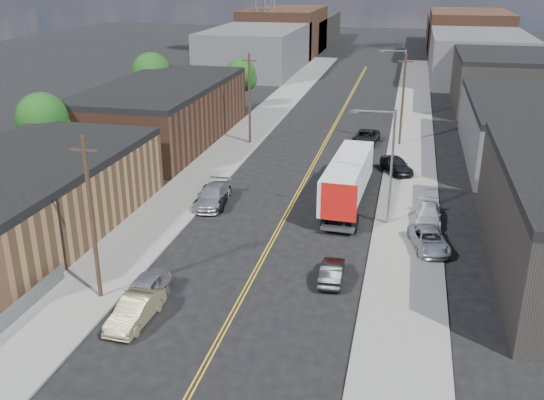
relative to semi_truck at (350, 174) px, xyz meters
The scene contains 32 objects.
ground 30.68m from the semi_truck, 98.46° to the left, with size 260.00×260.00×0.00m, color black.
centerline 16.07m from the semi_truck, 106.43° to the left, with size 0.32×120.00×0.01m, color gold.
sidewalk_left 20.83m from the semi_truck, 132.53° to the left, with size 5.00×140.00×0.15m, color slate.
sidewalk_right 16.21m from the semi_truck, 71.86° to the left, with size 5.00×140.00×0.15m, color slate.
warehouse_tan 25.38m from the semi_truck, 152.45° to the right, with size 12.00×22.00×5.60m.
warehouse_brown 26.66m from the semi_truck, 147.63° to the left, with size 12.00×26.00×6.60m.
industrial_right_b 23.90m from the semi_truck, 42.90° to the left, with size 14.00×24.00×6.10m.
industrial_right_c 45.77m from the semi_truck, 67.51° to the left, with size 14.00×22.00×7.60m.
skyline_left_a 69.73m from the semi_truck, 110.58° to the left, with size 16.00×30.00×8.00m, color #3A3A3D.
skyline_right_a 67.10m from the semi_truck, 76.64° to the left, with size 16.00×30.00×8.00m, color #3A3A3D.
skyline_left_b 93.57m from the semi_truck, 105.19° to the left, with size 16.00×26.00×10.00m, color #45291B.
skyline_right_b 91.62m from the semi_truck, 80.26° to the left, with size 16.00×26.00×10.00m, color #45291B.
skyline_left_c 112.96m from the semi_truck, 102.53° to the left, with size 16.00×40.00×7.00m, color black.
skyline_right_c 111.35m from the semi_truck, 82.00° to the left, with size 16.00×40.00×7.00m, color black.
streetlight_near 6.42m from the semi_truck, 56.84° to the right, with size 3.39×0.25×9.00m.
streetlight_far 30.57m from the semi_truck, 84.16° to the left, with size 3.39×0.25×9.00m.
utility_pole_left_near 23.64m from the semi_truck, 122.76° to the right, with size 1.60×0.26×10.00m.
utility_pole_left_far 20.06m from the semi_truck, 129.77° to the left, with size 1.60×0.26×10.00m.
utility_pole_right 18.85m from the semi_truck, 78.55° to the left, with size 1.60×0.26×10.00m.
tree_left_near 28.59m from the semi_truck, behind, with size 4.85×4.76×7.91m.
tree_left_mid 38.17m from the semi_truck, 138.39° to the left, with size 5.10×5.04×8.37m.
tree_left_far 37.23m from the semi_truck, 119.75° to the left, with size 4.35×4.20×6.97m.
semi_truck is the anchor object (origin of this frame).
car_left_a 22.12m from the semi_truck, 116.55° to the right, with size 1.92×4.78×1.63m, color #A7A9AC.
car_left_b 23.77m from the semi_truck, 113.61° to the right, with size 1.60×4.59×1.51m, color #8D805C.
car_left_c 11.63m from the semi_truck, 161.07° to the right, with size 2.41×5.23×1.45m, color black.
car_left_d 11.62m from the semi_truck, 161.07° to the right, with size 2.27×5.57×1.62m, color #A1A4A6.
car_right_oncoming 14.65m from the semi_truck, 88.03° to the right, with size 1.37×3.93×1.29m, color black.
car_right_lot_a 10.94m from the semi_truck, 53.15° to the right, with size 2.22×4.82×1.34m, color #BBBFC1.
car_right_lot_b 7.72m from the semi_truck, 30.91° to the right, with size 1.84×4.52×1.31m, color silver.
car_right_lot_c 8.88m from the semi_truck, 65.07° to the left, with size 1.81×4.51×1.54m, color black.
car_ahead_truck 18.09m from the semi_truck, 90.00° to the left, with size 2.49×5.40×1.50m, color black.
Camera 1 is at (8.86, -18.67, 18.50)m, focal length 40.00 mm.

